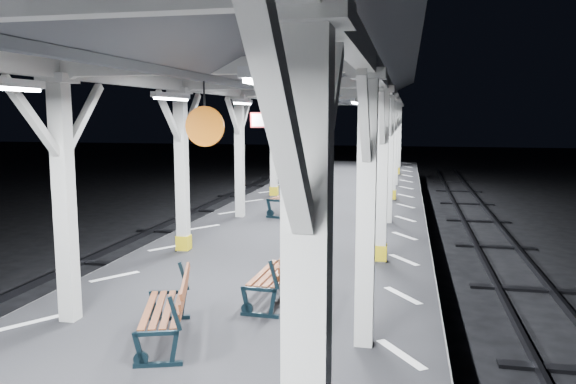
% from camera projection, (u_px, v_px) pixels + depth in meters
% --- Properties ---
extents(ground, '(120.00, 120.00, 0.00)m').
position_uv_depth(ground, '(251.00, 344.00, 9.36)').
color(ground, black).
rests_on(ground, ground).
extents(platform, '(6.00, 50.00, 1.00)m').
position_uv_depth(platform, '(251.00, 315.00, 9.29)').
color(platform, black).
rests_on(platform, ground).
extents(hazard_stripes_left, '(1.00, 48.00, 0.01)m').
position_uv_depth(hazard_stripes_left, '(115.00, 277.00, 9.73)').
color(hazard_stripes_left, silver).
rests_on(hazard_stripes_left, platform).
extents(hazard_stripes_right, '(1.00, 48.00, 0.01)m').
position_uv_depth(hazard_stripes_right, '(403.00, 295.00, 8.72)').
color(hazard_stripes_right, silver).
rests_on(hazard_stripes_right, platform).
extents(track_right, '(2.20, 60.00, 0.16)m').
position_uv_depth(track_right, '(576.00, 367.00, 8.32)').
color(track_right, '#2D2D33').
rests_on(track_right, ground).
extents(canopy, '(5.40, 49.00, 4.65)m').
position_uv_depth(canopy, '(249.00, 65.00, 8.72)').
color(canopy, beige).
rests_on(canopy, platform).
extents(bench_near, '(1.01, 1.61, 0.82)m').
position_uv_depth(bench_near, '(171.00, 307.00, 6.93)').
color(bench_near, black).
rests_on(bench_near, platform).
extents(bench_mid, '(0.64, 1.56, 0.83)m').
position_uv_depth(bench_mid, '(280.00, 272.00, 8.43)').
color(bench_mid, black).
rests_on(bench_mid, platform).
extents(bench_far, '(1.09, 1.99, 1.02)m').
position_uv_depth(bench_far, '(295.00, 195.00, 15.85)').
color(bench_far, black).
rests_on(bench_far, platform).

